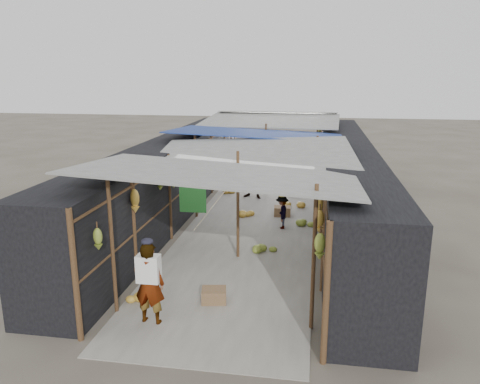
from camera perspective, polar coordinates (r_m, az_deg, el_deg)
The scene contains 14 objects.
ground at distance 8.80m, azimuth -3.59°, elevation -15.26°, with size 80.00×80.00×0.00m, color #6B6356.
aisle_slab at distance 14.71m, azimuth 2.00°, elevation -2.78°, with size 3.60×16.00×0.02m, color #9E998E.
stall_left at distance 14.99m, azimuth -8.25°, elevation 1.91°, with size 1.40×15.00×2.30m, color black.
stall_right at distance 14.34m, azimuth 12.81°, elevation 1.13°, with size 1.40×15.00×2.30m, color black.
crate_near at distance 9.31m, azimuth -3.19°, elevation -12.51°, with size 0.47×0.38×0.28m, color olive.
crate_mid at distance 14.62m, azimuth 5.17°, elevation -2.37°, with size 0.50×0.40×0.30m, color olive.
crate_back at distance 18.31m, azimuth -0.35°, elevation 1.10°, with size 0.45×0.37×0.29m, color olive.
black_basin at distance 17.16m, azimuth 6.60°, elevation -0.13°, with size 0.53×0.53×0.16m, color black.
vendor_elderly at distance 8.50m, azimuth -11.00°, elevation -10.85°, with size 0.56×0.37×1.53m, color white.
shopper_blue at distance 16.45m, azimuth 1.79°, elevation 2.11°, with size 0.83×0.65×1.71m, color #2039A3.
vendor_seated at distance 13.34m, azimuth 5.13°, elevation -2.49°, with size 0.63×0.36×0.98m, color #524E47.
market_canopy at distance 14.53m, azimuth 2.35°, elevation 6.70°, with size 5.62×15.20×2.77m.
hanging_bananas at distance 14.08m, azimuth 2.15°, elevation 3.43°, with size 3.96×13.76×0.83m.
floor_bananas at distance 15.38m, azimuth 1.37°, elevation -1.45°, with size 3.90×10.92×0.35m.
Camera 1 is at (1.75, -7.45, 4.35)m, focal length 35.00 mm.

